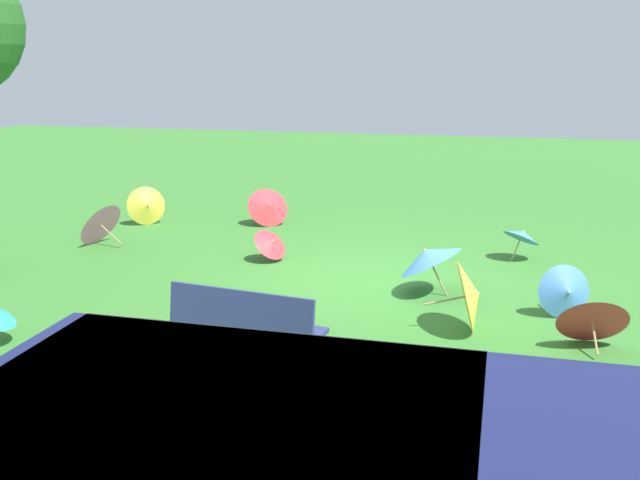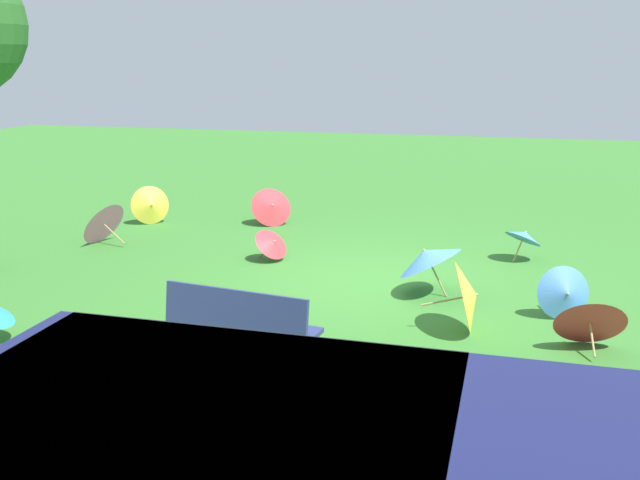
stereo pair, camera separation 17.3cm
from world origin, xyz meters
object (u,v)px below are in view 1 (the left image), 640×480
object	(u,v)px
park_bench	(246,328)
parasol_pink_1	(98,222)
parasol_red_0	(592,317)
parasol_yellow_0	(472,295)
parasol_blue_1	(522,235)
parasol_blue_2	(566,292)
parasol_blue_0	(428,256)
parasol_red_2	(271,243)
parasol_red_1	(269,206)
parasol_yellow_1	(147,206)

from	to	relation	value
park_bench	parasol_pink_1	size ratio (longest dim) A/B	1.71
parasol_red_0	parasol_yellow_0	distance (m)	1.33
parasol_blue_1	parasol_blue_2	size ratio (longest dim) A/B	1.14
parasol_blue_0	parasol_yellow_0	xyz separation A→B (m)	(-0.64, 1.28, -0.08)
parasol_blue_2	parasol_red_2	xyz separation A→B (m)	(4.31, -1.63, -0.05)
parasol_blue_1	park_bench	bearing A→B (deg)	60.21
parasol_red_0	parasol_red_1	bearing A→B (deg)	-42.83
park_bench	parasol_blue_0	world-z (taller)	park_bench
park_bench	parasol_blue_2	world-z (taller)	park_bench
park_bench	parasol_yellow_0	size ratio (longest dim) A/B	1.81
parasol_pink_1	parasol_yellow_1	bearing A→B (deg)	-94.45
parasol_yellow_0	parasol_red_2	world-z (taller)	parasol_yellow_0
parasol_blue_2	parasol_yellow_1	distance (m)	8.17
parasol_red_1	parasol_blue_1	size ratio (longest dim) A/B	1.14
parasol_red_0	parasol_pink_1	size ratio (longest dim) A/B	0.88
parasol_red_0	parasol_yellow_1	size ratio (longest dim) A/B	1.07
parasol_blue_2	parasol_yellow_1	xyz separation A→B (m)	(7.38, -3.49, 0.04)
parasol_red_0	parasol_pink_1	xyz separation A→B (m)	(7.70, -2.81, 0.05)
parasol_pink_1	parasol_yellow_1	world-z (taller)	parasol_pink_1
park_bench	parasol_pink_1	xyz separation A→B (m)	(4.17, -4.28, -0.07)
parasol_yellow_1	parasol_blue_2	bearing A→B (deg)	154.67
parasol_red_1	parasol_yellow_0	xyz separation A→B (m)	(-3.98, 4.72, 0.08)
parasol_yellow_0	parasol_pink_1	bearing A→B (deg)	-22.25
parasol_red_1	parasol_red_2	world-z (taller)	parasol_red_1
park_bench	parasol_blue_1	distance (m)	5.80
parasol_red_0	parasol_blue_0	size ratio (longest dim) A/B	0.81
parasol_yellow_0	parasol_blue_0	bearing A→B (deg)	-63.46
parasol_yellow_0	park_bench	bearing A→B (deg)	37.03
parasol_yellow_0	parasol_pink_1	xyz separation A→B (m)	(6.38, -2.61, -0.05)
parasol_red_1	parasol_pink_1	bearing A→B (deg)	41.28
parasol_blue_1	parasol_red_1	bearing A→B (deg)	-16.27
parasol_red_2	parasol_pink_1	world-z (taller)	parasol_pink_1
parasol_red_1	parasol_blue_2	xyz separation A→B (m)	(-5.11, 4.02, -0.02)
park_bench	parasol_blue_0	size ratio (longest dim) A/B	1.58
parasol_red_0	parasol_red_2	bearing A→B (deg)	-29.28
parasol_red_1	parasol_blue_0	bearing A→B (deg)	134.21
parasol_red_2	park_bench	bearing A→B (deg)	103.69
parasol_red_2	parasol_blue_2	bearing A→B (deg)	159.32
parasol_blue_1	parasol_red_0	bearing A→B (deg)	100.37
parasol_blue_1	parasol_blue_2	distance (m)	2.70
parasol_red_0	parasol_yellow_0	world-z (taller)	parasol_yellow_0
parasol_blue_0	parasol_yellow_1	size ratio (longest dim) A/B	1.32
parasol_blue_1	parasol_pink_1	bearing A→B (deg)	6.07
parasol_red_0	parasol_yellow_1	xyz separation A→B (m)	(7.58, -4.39, 0.03)
parasol_red_1	parasol_blue_0	size ratio (longest dim) A/B	0.91
parasol_red_0	parasol_red_1	xyz separation A→B (m)	(5.30, -4.91, 0.02)
parasol_red_0	parasol_blue_1	world-z (taller)	parasol_red_0
park_bench	parasol_blue_1	world-z (taller)	park_bench
parasol_red_0	parasol_red_1	size ratio (longest dim) A/B	0.90
parasol_blue_1	parasol_blue_2	bearing A→B (deg)	99.78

